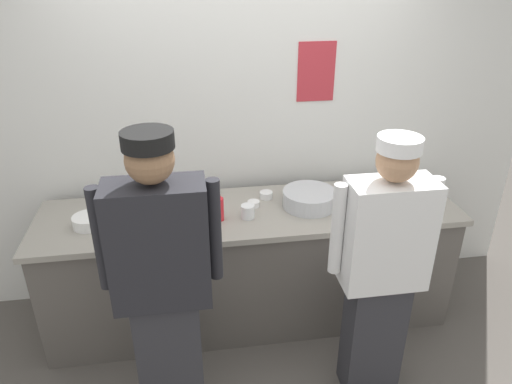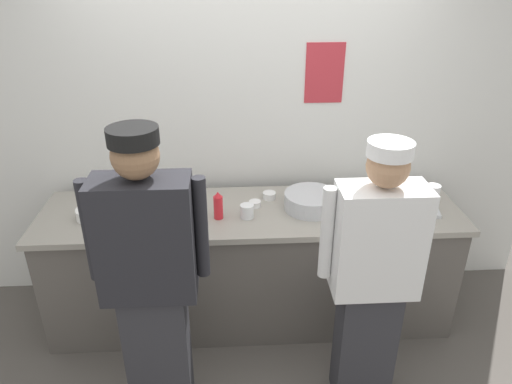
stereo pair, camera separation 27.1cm
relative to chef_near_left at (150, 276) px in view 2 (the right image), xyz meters
name	(u,v)px [view 2 (the right image)]	position (x,y,z in m)	size (l,w,h in m)	color
ground_plane	(254,351)	(0.57, 0.39, -0.94)	(9.00, 9.00, 0.00)	#514C47
wall_back	(247,128)	(0.57, 1.27, 0.37)	(4.47, 0.11, 2.62)	silver
prep_counter	(251,265)	(0.57, 0.78, -0.49)	(2.85, 0.73, 0.90)	#56514C
chef_near_left	(150,276)	(0.00, 0.00, 0.00)	(0.63, 0.24, 1.76)	#2D2D33
chef_center	(373,275)	(1.20, 0.02, -0.06)	(0.60, 0.24, 1.66)	#2D2D33
plate_stack_front	(92,213)	(-0.48, 0.73, -0.01)	(0.20, 0.20, 0.07)	white
mixing_bowl_steel	(311,201)	(0.98, 0.78, 0.01)	(0.37, 0.37, 0.11)	#B7BABF
sheet_tray	(398,204)	(1.59, 0.79, -0.03)	(0.51, 0.33, 0.02)	#B7BABF
squeeze_bottle_primary	(218,206)	(0.35, 0.68, 0.04)	(0.06, 0.06, 0.19)	red
ramekin_green_sauce	(120,211)	(-0.31, 0.78, -0.03)	(0.09, 0.09, 0.04)	white
ramekin_orange_sauce	(255,203)	(0.60, 0.83, -0.03)	(0.08, 0.08, 0.04)	white
ramekin_red_sauce	(174,204)	(0.04, 0.85, -0.02)	(0.11, 0.11, 0.04)	white
ramekin_yellow_sauce	(269,195)	(0.70, 0.94, -0.02)	(0.09, 0.09, 0.05)	white
deli_cup	(247,211)	(0.54, 0.68, 0.00)	(0.09, 0.09, 0.09)	white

